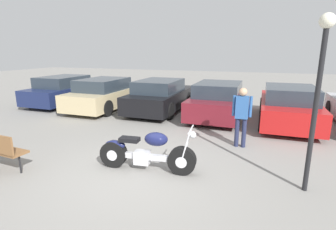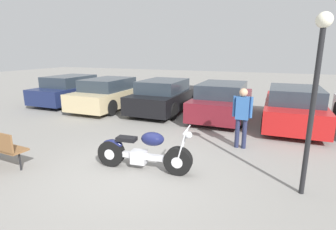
% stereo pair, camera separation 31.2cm
% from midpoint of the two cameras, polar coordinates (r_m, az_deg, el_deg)
% --- Properties ---
extents(ground_plane, '(60.00, 60.00, 0.00)m').
position_cam_midpoint_polar(ground_plane, '(5.96, -8.80, -12.37)').
color(ground_plane, gray).
extents(motorcycle, '(2.22, 0.62, 1.05)m').
position_cam_midpoint_polar(motorcycle, '(5.90, -6.34, -8.12)').
color(motorcycle, black).
rests_on(motorcycle, ground_plane).
extents(parked_car_navy, '(1.95, 4.44, 1.39)m').
position_cam_midpoint_polar(parked_car_navy, '(14.34, -21.85, 5.01)').
color(parked_car_navy, '#19234C').
rests_on(parked_car_navy, ground_plane).
extents(parked_car_champagne, '(1.95, 4.44, 1.39)m').
position_cam_midpoint_polar(parked_car_champagne, '(12.48, -14.07, 4.41)').
color(parked_car_champagne, '#C6B284').
rests_on(parked_car_champagne, ground_plane).
extents(parked_car_black, '(1.95, 4.44, 1.39)m').
position_cam_midpoint_polar(parked_car_black, '(11.61, -2.36, 4.14)').
color(parked_car_black, black).
rests_on(parked_car_black, ground_plane).
extents(parked_car_maroon, '(1.95, 4.44, 1.39)m').
position_cam_midpoint_polar(parked_car_maroon, '(10.80, 10.15, 3.20)').
color(parked_car_maroon, maroon).
rests_on(parked_car_maroon, ground_plane).
extents(parked_car_red, '(1.95, 4.44, 1.39)m').
position_cam_midpoint_polar(parked_car_red, '(10.39, 23.97, 1.81)').
color(parked_car_red, red).
rests_on(parked_car_red, ground_plane).
extents(lamp_post, '(0.26, 0.26, 3.22)m').
position_cam_midpoint_polar(lamp_post, '(5.20, 28.66, 7.36)').
color(lamp_post, black).
rests_on(lamp_post, ground_plane).
extents(person_standing, '(0.52, 0.22, 1.65)m').
position_cam_midpoint_polar(person_standing, '(7.34, 14.59, 0.52)').
color(person_standing, '#232847').
rests_on(person_standing, ground_plane).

